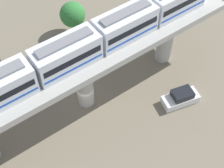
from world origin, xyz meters
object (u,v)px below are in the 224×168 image
(parked_car_white, at_px, (181,98))
(tree_near_viaduct, at_px, (72,15))
(signal_post, at_px, (7,80))
(train, at_px, (97,39))

(parked_car_white, relative_size, tree_near_viaduct, 0.97)
(parked_car_white, xyz_separation_m, signal_post, (-9.79, -15.55, 4.73))
(parked_car_white, relative_size, signal_post, 0.46)
(train, height_order, parked_car_white, train)
(parked_car_white, bearing_deg, train, -118.79)
(tree_near_viaduct, distance_m, signal_post, 14.27)
(tree_near_viaduct, bearing_deg, train, -16.92)
(signal_post, bearing_deg, parked_car_white, 57.80)
(tree_near_viaduct, xyz_separation_m, signal_post, (7.35, -11.97, 2.50))
(parked_car_white, distance_m, tree_near_viaduct, 17.65)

